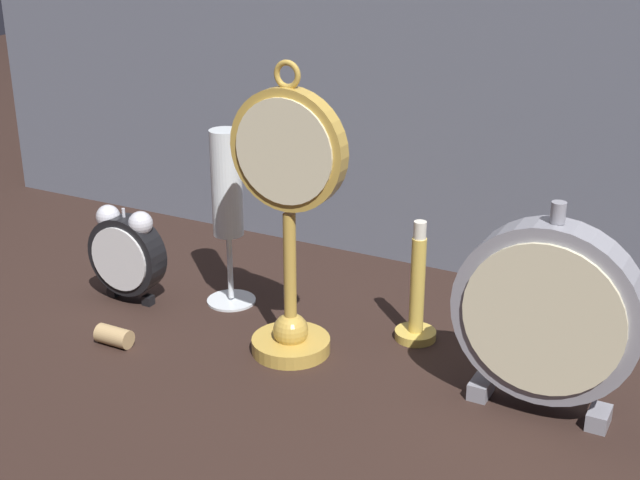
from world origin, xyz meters
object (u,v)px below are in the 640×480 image
Objects in this scene: mantel_clock_silver at (547,314)px; champagne_flute at (227,199)px; brass_candlestick at (417,301)px; pocket_watch_on_stand at (289,221)px; alarm_clock_twin_bell at (126,251)px; wine_cork at (114,336)px.

mantel_clock_silver is 0.41m from champagne_flute.
mantel_clock_silver is at bearing -9.57° from champagne_flute.
brass_candlestick is (-0.16, 0.09, -0.06)m from mantel_clock_silver.
alarm_clock_twin_bell is at bearing 175.18° from pocket_watch_on_stand.
champagne_flute is 0.21m from wine_cork.
brass_candlestick is (0.24, 0.02, -0.09)m from champagne_flute.
pocket_watch_on_stand is 2.26× the size of brass_candlestick.
champagne_flute reaches higher than wine_cork.
wine_cork is (-0.30, -0.17, -0.04)m from brass_candlestick.
champagne_flute is (-0.41, 0.07, 0.03)m from mantel_clock_silver.
champagne_flute is 5.27× the size of wine_cork.
pocket_watch_on_stand is at bearing -178.26° from mantel_clock_silver.
pocket_watch_on_stand is 1.47× the size of champagne_flute.
pocket_watch_on_stand is 0.28m from mantel_clock_silver.
champagne_flute reaches higher than alarm_clock_twin_bell.
brass_candlestick is at bearing 30.31° from wine_cork.
wine_cork is (0.06, -0.10, -0.06)m from alarm_clock_twin_bell.
champagne_flute reaches higher than brass_candlestick.
alarm_clock_twin_bell reaches higher than wine_cork.
brass_candlestick is at bearing 152.67° from mantel_clock_silver.
alarm_clock_twin_bell is 0.36m from brass_candlestick.
alarm_clock_twin_bell is 2.92× the size of wine_cork.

